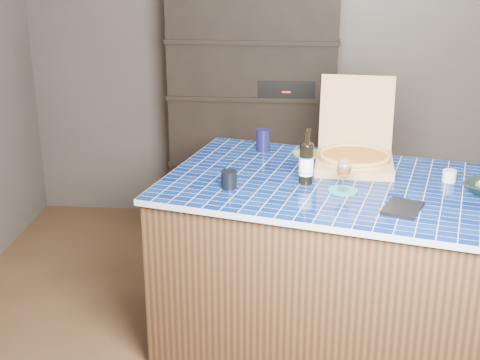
# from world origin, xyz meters

# --- Properties ---
(room) EXTENTS (3.50, 3.50, 3.50)m
(room) POSITION_xyz_m (0.00, 0.00, 1.25)
(room) COLOR brown
(room) RESTS_ON ground
(shelving_unit) EXTENTS (1.20, 0.41, 1.80)m
(shelving_unit) POSITION_xyz_m (0.00, 1.53, 0.90)
(shelving_unit) COLOR black
(shelving_unit) RESTS_ON floor
(kitchen_island) EXTENTS (1.96, 1.50, 0.96)m
(kitchen_island) POSITION_xyz_m (0.55, -0.07, 0.48)
(kitchen_island) COLOR #4C361E
(kitchen_island) RESTS_ON floor
(pizza_box) EXTENTS (0.45, 0.53, 0.45)m
(pizza_box) POSITION_xyz_m (0.65, 0.20, 1.02)
(pizza_box) COLOR tan
(pizza_box) RESTS_ON kitchen_island
(mead_bottle) EXTENTS (0.08, 0.08, 0.29)m
(mead_bottle) POSITION_xyz_m (0.38, -0.09, 1.07)
(mead_bottle) COLOR black
(mead_bottle) RESTS_ON kitchen_island
(teal_trivet) EXTENTS (0.15, 0.15, 0.01)m
(teal_trivet) POSITION_xyz_m (0.57, -0.19, 0.96)
(teal_trivet) COLOR teal
(teal_trivet) RESTS_ON kitchen_island
(wine_glass) EXTENTS (0.07, 0.07, 0.16)m
(wine_glass) POSITION_xyz_m (0.57, -0.19, 1.07)
(wine_glass) COLOR white
(wine_glass) RESTS_ON teal_trivet
(tumbler) EXTENTS (0.08, 0.08, 0.09)m
(tumbler) POSITION_xyz_m (0.00, -0.20, 1.00)
(tumbler) COLOR black
(tumbler) RESTS_ON kitchen_island
(dvd_case) EXTENTS (0.22, 0.26, 0.02)m
(dvd_case) POSITION_xyz_m (0.83, -0.41, 0.97)
(dvd_case) COLOR black
(dvd_case) RESTS_ON kitchen_island
(white_jar) EXTENTS (0.07, 0.07, 0.06)m
(white_jar) POSITION_xyz_m (1.12, -0.01, 0.99)
(white_jar) COLOR silver
(white_jar) RESTS_ON kitchen_island
(navy_cup) EXTENTS (0.08, 0.08, 0.13)m
(navy_cup) POSITION_xyz_m (0.14, 0.43, 1.02)
(navy_cup) COLOR #0F0E34
(navy_cup) RESTS_ON kitchen_island
(green_trivet) EXTENTS (0.18, 0.18, 0.01)m
(green_trivet) POSITION_xyz_m (0.41, 0.39, 0.96)
(green_trivet) COLOR #7EA523
(green_trivet) RESTS_ON kitchen_island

